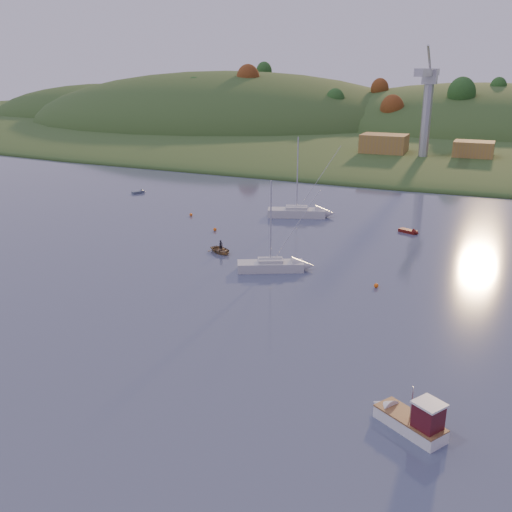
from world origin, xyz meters
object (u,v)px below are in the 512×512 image
at_px(sailboat_near, 270,265).
at_px(canoe, 221,250).
at_px(fishing_boat, 406,416).
at_px(sailboat_far, 297,212).
at_px(red_tender, 412,232).
at_px(grey_dinghy, 141,192).

relative_size(sailboat_near, canoe, 2.97).
bearing_deg(fishing_boat, sailboat_far, -31.40).
bearing_deg(sailboat_far, fishing_boat, -82.35).
distance_m(sailboat_far, canoe, 22.01).
distance_m(fishing_boat, red_tender, 48.50).
height_order(canoe, grey_dinghy, canoe).
distance_m(fishing_boat, sailboat_near, 31.93).
height_order(fishing_boat, sailboat_near, sailboat_near).
bearing_deg(grey_dinghy, sailboat_near, -98.79).
bearing_deg(red_tender, grey_dinghy, -165.52).
bearing_deg(sailboat_near, fishing_boat, -77.91).
relative_size(fishing_boat, red_tender, 1.76).
height_order(sailboat_near, canoe, sailboat_near).
distance_m(sailboat_far, grey_dinghy, 34.10).
xyz_separation_m(sailboat_far, red_tender, (18.57, -2.63, -0.58)).
height_order(sailboat_far, canoe, sailboat_far).
relative_size(canoe, grey_dinghy, 1.27).
relative_size(fishing_boat, canoe, 1.61).
bearing_deg(red_tender, sailboat_far, -164.77).
relative_size(sailboat_near, red_tender, 3.26).
distance_m(sailboat_near, sailboat_far, 26.25).
bearing_deg(red_tender, fishing_boat, -58.19).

